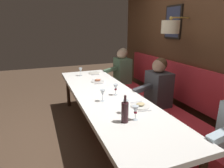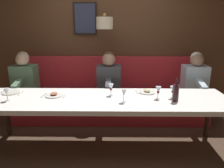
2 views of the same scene
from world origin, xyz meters
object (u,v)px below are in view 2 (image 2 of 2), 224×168
(wine_glass_1, at_px, (7,92))
(wine_glass_4, at_px, (111,87))
(wine_glass_0, at_px, (124,93))
(dining_table, at_px, (106,102))
(diner_near, at_px, (109,77))
(wine_glass_2, at_px, (173,90))
(diner_nearest, at_px, (195,77))
(wine_glass_3, at_px, (158,90))
(wine_bottle, at_px, (176,93))
(diner_middle, at_px, (25,77))

(wine_glass_1, relative_size, wine_glass_4, 1.00)
(wine_glass_4, bearing_deg, wine_glass_0, -147.10)
(dining_table, height_order, wine_glass_4, wine_glass_4)
(diner_near, distance_m, wine_glass_2, 1.22)
(diner_nearest, bearing_deg, wine_glass_4, 118.54)
(diner_near, xyz_separation_m, wine_glass_0, (-1.02, -0.21, 0.04))
(diner_near, relative_size, wine_glass_3, 4.82)
(diner_nearest, distance_m, wine_glass_4, 1.61)
(wine_glass_0, height_order, wine_glass_4, same)
(diner_near, xyz_separation_m, wine_bottle, (-1.00, -0.87, 0.04))
(diner_near, xyz_separation_m, wine_glass_2, (-0.87, -0.86, 0.04))
(wine_bottle, bearing_deg, diner_near, 41.00)
(diner_near, relative_size, wine_glass_1, 4.82)
(wine_glass_0, distance_m, wine_glass_3, 0.47)
(wine_glass_3, distance_m, wine_bottle, 0.22)
(dining_table, bearing_deg, wine_glass_3, -91.11)
(wine_glass_4, xyz_separation_m, wine_bottle, (-0.23, -0.82, 0.00))
(diner_middle, height_order, wine_glass_3, diner_middle)
(diner_middle, distance_m, wine_glass_2, 2.47)
(diner_nearest, bearing_deg, diner_near, 90.00)
(diner_nearest, xyz_separation_m, wine_glass_1, (-1.00, 2.73, 0.04))
(wine_glass_2, xyz_separation_m, wine_glass_3, (-0.03, 0.19, -0.00))
(wine_glass_1, bearing_deg, diner_nearest, -69.94)
(diner_near, bearing_deg, wine_glass_1, 128.17)
(wine_glass_2, xyz_separation_m, wine_glass_4, (0.10, 0.81, -0.00))
(dining_table, distance_m, wine_glass_2, 0.89)
(wine_glass_1, xyz_separation_m, wine_glass_2, (0.13, -2.13, -0.00))
(diner_nearest, relative_size, diner_near, 1.00)
(dining_table, xyz_separation_m, wine_glass_1, (-0.12, 1.25, 0.17))
(wine_glass_0, relative_size, wine_glass_3, 1.00)
(wine_glass_3, bearing_deg, wine_bottle, -117.11)
(dining_table, bearing_deg, wine_glass_1, 95.26)
(diner_nearest, distance_m, diner_middle, 2.91)
(wine_glass_2, bearing_deg, wine_glass_1, 93.44)
(dining_table, xyz_separation_m, diner_near, (0.88, -0.02, 0.13))
(dining_table, bearing_deg, wine_bottle, -97.43)
(diner_nearest, relative_size, wine_glass_0, 4.82)
(dining_table, xyz_separation_m, diner_middle, (0.88, 1.43, 0.13))
(dining_table, height_order, wine_glass_0, wine_glass_0)
(wine_bottle, bearing_deg, diner_nearest, -30.89)
(wine_glass_3, height_order, wine_glass_4, same)
(diner_near, height_order, wine_glass_4, diner_near)
(wine_glass_0, distance_m, wine_bottle, 0.65)
(wine_glass_4, bearing_deg, diner_near, 3.66)
(wine_bottle, bearing_deg, dining_table, 82.57)
(dining_table, relative_size, wine_glass_3, 19.95)
(wine_glass_0, bearing_deg, wine_glass_1, 88.93)
(diner_near, bearing_deg, wine_glass_4, -176.34)
(wine_glass_3, bearing_deg, wine_glass_2, -82.44)
(wine_glass_1, bearing_deg, wine_glass_0, -91.07)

